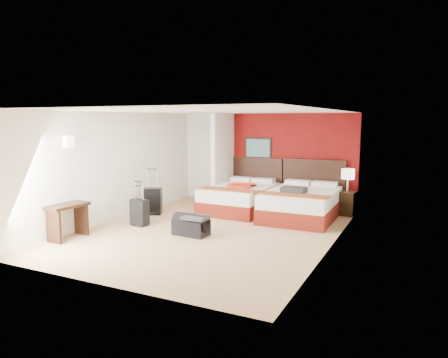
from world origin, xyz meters
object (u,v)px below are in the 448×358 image
Objects in this scene: suitcase_charcoal at (140,213)px; desk at (68,221)px; bed_right at (301,205)px; suitcase_black at (153,202)px; nightstand at (347,203)px; bed_left at (240,199)px; duffel_bag at (191,226)px; red_suitcase_open at (242,185)px; table_lamp at (348,180)px; suitcase_navy at (138,212)px.

suitcase_charcoal is 1.57m from desk.
bed_right is 3.97× the size of suitcase_charcoal.
bed_right is 3.47× the size of suitcase_black.
suitcase_black is at bearing -148.37° from nightstand.
bed_left is 2.54m from duffel_bag.
red_suitcase_open is 2.26m from suitcase_black.
suitcase_charcoal is (-1.38, -2.37, -0.04)m from bed_left.
bed_left is at bearing 64.42° from suitcase_charcoal.
desk is (-2.05, -1.27, 0.16)m from duffel_bag.
suitcase_black is (-3.41, -1.20, -0.01)m from bed_right.
table_lamp reaches higher than desk.
nightstand reaches higher than suitcase_charcoal.
suitcase_charcoal is (-1.48, -2.27, -0.40)m from red_suitcase_open.
bed_right reaches higher than suitcase_black.
suitcase_black reaches higher than suitcase_charcoal.
red_suitcase_open is 1.32× the size of table_lamp.
table_lamp reaches higher than suitcase_navy.
duffel_bag is (0.03, -2.54, -0.14)m from bed_left.
duffel_bag is (-0.07, -2.44, -0.50)m from red_suitcase_open.
suitcase_black is (-4.32, -2.05, 0.03)m from nightstand.
suitcase_navy is (-3.26, -1.99, -0.09)m from bed_right.
bed_right is 3.76m from suitcase_charcoal.
duffel_bag is (1.41, -0.17, -0.10)m from suitcase_charcoal.
red_suitcase_open is at bearing -43.68° from bed_left.
nightstand is 1.22× the size of suitcase_navy.
table_lamp is 4.17m from duffel_bag.
table_lamp is 0.78× the size of duffel_bag.
suitcase_black is at bearing 87.56° from desk.
bed_left is 2.66m from nightstand.
suitcase_black is 2.48m from desk.
red_suitcase_open reaches higher than desk.
nightstand is 5.05m from suitcase_navy.
desk reaches higher than suitcase_navy.
table_lamp reaches higher than nightstand.
desk is (-0.41, -1.67, 0.11)m from suitcase_navy.
suitcase_charcoal is (0.38, -1.03, -0.04)m from suitcase_black.
duffel_bag is at bearing -124.68° from bed_right.
red_suitcase_open is 2.69m from suitcase_navy.
suitcase_black is at bearing 150.49° from duffel_bag.
suitcase_black is 1.33× the size of suitcase_navy.
table_lamp is (0.91, 0.85, 0.53)m from bed_right.
suitcase_charcoal is at bearing -131.76° from red_suitcase_open.
suitcase_navy is (0.14, -0.79, -0.08)m from suitcase_black.
table_lamp is at bearing 56.35° from duffel_bag.
suitcase_black is (-4.32, -2.05, -0.54)m from table_lamp.
suitcase_charcoal reaches higher than duffel_bag.
table_lamp reaches higher than suitcase_black.
bed_left reaches higher than duffel_bag.
red_suitcase_open is 2.60m from table_lamp.
bed_right is 3.96× the size of table_lamp.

